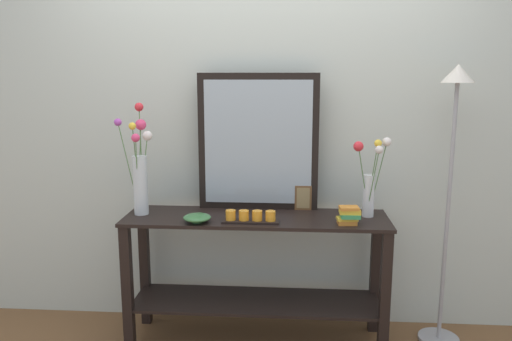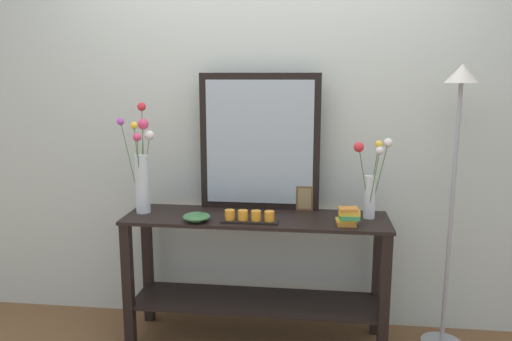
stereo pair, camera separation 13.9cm
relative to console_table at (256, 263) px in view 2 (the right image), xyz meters
name	(u,v)px [view 2 (the right image)]	position (x,y,z in m)	size (l,w,h in m)	color
ground_plane	(256,341)	(0.00, 0.00, -0.50)	(7.00, 6.00, 0.02)	brown
wall_back	(262,113)	(0.00, 0.33, 0.86)	(6.40, 0.08, 2.70)	beige
console_table	(256,263)	(0.00, 0.00, 0.00)	(1.52, 0.42, 0.78)	black
mirror_leaning	(260,142)	(0.00, 0.18, 0.69)	(0.72, 0.03, 0.82)	black
tall_vase_left	(142,169)	(-0.68, 0.01, 0.54)	(0.21, 0.18, 0.65)	silver
vase_right	(371,182)	(0.65, 0.03, 0.50)	(0.22, 0.14, 0.46)	silver
candle_tray	(249,217)	(-0.02, -0.12, 0.31)	(0.32, 0.09, 0.07)	black
picture_frame_small	(305,198)	(0.27, 0.17, 0.36)	(0.10, 0.01, 0.15)	brown
decorative_bowl	(197,217)	(-0.32, -0.14, 0.31)	(0.15, 0.15, 0.05)	#38703D
book_stack	(348,216)	(0.52, -0.12, 0.34)	(0.13, 0.09, 0.10)	orange
floor_lamp	(455,162)	(1.11, 0.08, 0.62)	(0.24, 0.24, 1.64)	#9E9EA3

